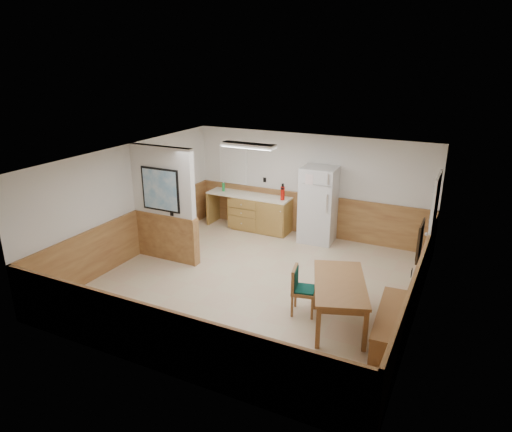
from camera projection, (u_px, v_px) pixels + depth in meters
The scene contains 20 objects.
ground at pixel (255, 283), 8.98m from camera, with size 6.00×6.00×0.00m, color beige.
ceiling at pixel (255, 158), 8.15m from camera, with size 6.00×6.00×0.02m, color white.
back_wall at pixel (309, 185), 11.10m from camera, with size 6.00×0.02×2.50m, color silver.
right_wall at pixel (423, 252), 7.31m from camera, with size 0.02×6.00×2.50m, color silver.
left_wall at pixel (130, 202), 9.81m from camera, with size 0.02×6.00×2.50m, color silver.
wainscot_back at pixel (308, 215), 11.33m from camera, with size 6.00×0.04×1.00m, color #B28647.
wainscot_right at pixel (416, 293), 7.57m from camera, with size 0.04×6.00×1.00m, color #B28647.
wainscot_left at pixel (134, 235), 10.05m from camera, with size 0.04×6.00×1.00m, color #B28647.
partition_wall at pixel (164, 205), 9.67m from camera, with size 1.50×0.20×2.50m.
kitchen_counter at pixel (259, 213), 11.60m from camera, with size 2.20×0.61×1.00m.
exterior_door at pixel (432, 226), 9.00m from camera, with size 0.07×1.02×2.15m.
kitchen_window at pixel (233, 165), 11.86m from camera, with size 0.80×0.04×1.00m.
wall_painting at pixel (420, 241), 6.98m from camera, with size 0.04×0.50×0.60m.
fluorescent_fixture at pixel (248, 145), 9.60m from camera, with size 1.20×0.30×0.09m.
refrigerator at pixel (318, 205), 10.75m from camera, with size 0.83×0.73×1.82m.
dining_table at pixel (340, 287), 7.45m from camera, with size 1.32×1.82×0.75m.
dining_bench at pixel (389, 318), 7.14m from camera, with size 0.47×1.71×0.45m.
dining_chair at pixel (299, 287), 7.80m from camera, with size 0.62×0.48×0.85m.
fire_extinguisher at pixel (283, 193), 11.09m from camera, with size 0.12×0.12×0.41m.
soap_bottle at pixel (224, 187), 11.85m from camera, with size 0.07×0.07×0.22m, color #1A9440.
Camera 1 is at (3.55, -7.20, 4.22)m, focal length 32.00 mm.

